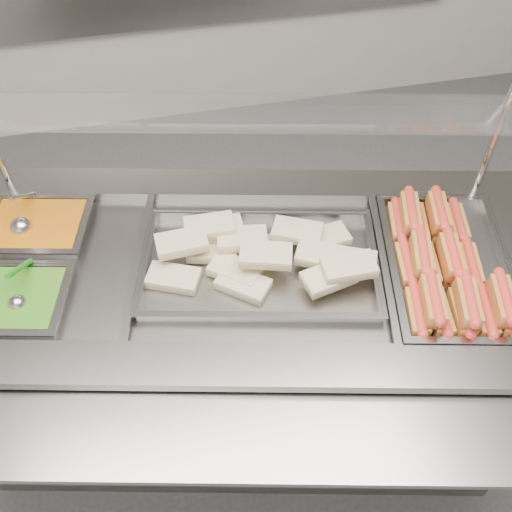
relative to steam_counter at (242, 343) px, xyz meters
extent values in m
cube|color=slate|center=(0.00, 0.00, -0.01)|extent=(1.86, 1.10, 0.84)
cube|color=gray|center=(-0.08, -0.33, 0.42)|extent=(1.80, 0.53, 0.03)
cube|color=gray|center=(0.08, 0.33, 0.42)|extent=(1.80, 0.53, 0.03)
cube|color=black|center=(0.00, 0.00, 0.31)|extent=(1.65, 0.89, 0.02)
cube|color=gray|center=(0.41, -0.09, 0.43)|extent=(0.14, 0.54, 0.01)
cube|color=gray|center=(-0.28, 0.06, 0.43)|extent=(0.14, 0.54, 0.01)
cube|color=gray|center=(-0.11, -0.49, 0.39)|extent=(1.75, 0.62, 0.02)
cylinder|color=silver|center=(0.81, 0.14, 0.65)|extent=(0.02, 0.02, 0.43)
cube|color=silver|center=(0.04, 0.19, 0.81)|extent=(1.62, 0.63, 0.08)
cube|color=#AA4A09|center=(-0.58, 0.28, 0.40)|extent=(0.31, 0.27, 0.09)
cube|color=#246910|center=(-0.64, 0.00, 0.40)|extent=(0.31, 0.27, 0.09)
cube|color=#945D1F|center=(0.43, -0.27, 0.42)|extent=(0.08, 0.15, 0.05)
cylinder|color=red|center=(0.43, -0.27, 0.44)|extent=(0.07, 0.16, 0.03)
cube|color=#945D1F|center=(0.47, -0.11, 0.42)|extent=(0.08, 0.15, 0.05)
cylinder|color=red|center=(0.47, -0.11, 0.44)|extent=(0.06, 0.16, 0.03)
cube|color=#945D1F|center=(0.51, 0.06, 0.42)|extent=(0.09, 0.15, 0.05)
cylinder|color=red|center=(0.51, 0.06, 0.44)|extent=(0.07, 0.16, 0.03)
cube|color=#945D1F|center=(0.49, -0.29, 0.42)|extent=(0.08, 0.15, 0.05)
cylinder|color=red|center=(0.49, -0.29, 0.44)|extent=(0.06, 0.16, 0.03)
cube|color=#945D1F|center=(0.53, -0.12, 0.42)|extent=(0.08, 0.15, 0.05)
cylinder|color=red|center=(0.53, -0.12, 0.44)|extent=(0.06, 0.16, 0.03)
cube|color=#945D1F|center=(0.57, 0.04, 0.42)|extent=(0.09, 0.15, 0.05)
cylinder|color=red|center=(0.57, 0.04, 0.44)|extent=(0.07, 0.16, 0.03)
cube|color=#945D1F|center=(0.55, -0.30, 0.42)|extent=(0.08, 0.15, 0.05)
cylinder|color=red|center=(0.55, -0.30, 0.44)|extent=(0.06, 0.16, 0.03)
cube|color=#945D1F|center=(0.59, -0.13, 0.42)|extent=(0.08, 0.15, 0.05)
cylinder|color=red|center=(0.59, -0.13, 0.44)|extent=(0.07, 0.16, 0.03)
cube|color=#945D1F|center=(0.63, 0.03, 0.42)|extent=(0.08, 0.15, 0.05)
cylinder|color=red|center=(0.63, 0.03, 0.44)|extent=(0.07, 0.16, 0.03)
cube|color=#945D1F|center=(0.61, -0.31, 0.42)|extent=(0.08, 0.15, 0.05)
cylinder|color=red|center=(0.61, -0.31, 0.44)|extent=(0.07, 0.16, 0.03)
cube|color=#945D1F|center=(0.65, -0.15, 0.42)|extent=(0.09, 0.15, 0.05)
cylinder|color=red|center=(0.65, -0.15, 0.44)|extent=(0.07, 0.16, 0.03)
cube|color=#945D1F|center=(0.69, 0.02, 0.42)|extent=(0.08, 0.15, 0.05)
cylinder|color=red|center=(0.69, 0.02, 0.44)|extent=(0.07, 0.16, 0.03)
cube|color=#945D1F|center=(0.67, -0.33, 0.42)|extent=(0.09, 0.15, 0.05)
cylinder|color=red|center=(0.67, -0.33, 0.44)|extent=(0.07, 0.16, 0.03)
cube|color=#945D1F|center=(0.47, -0.27, 0.47)|extent=(0.08, 0.15, 0.05)
cylinder|color=red|center=(0.47, -0.27, 0.49)|extent=(0.07, 0.16, 0.03)
cube|color=#945D1F|center=(0.50, -0.12, 0.47)|extent=(0.09, 0.15, 0.05)
cylinder|color=red|center=(0.50, -0.12, 0.49)|extent=(0.08, 0.16, 0.03)
cube|color=#945D1F|center=(0.54, 0.05, 0.47)|extent=(0.09, 0.15, 0.05)
cylinder|color=red|center=(0.54, 0.05, 0.49)|extent=(0.07, 0.16, 0.03)
cube|color=#945D1F|center=(0.56, -0.30, 0.47)|extent=(0.09, 0.15, 0.05)
cylinder|color=red|center=(0.56, -0.30, 0.49)|extent=(0.07, 0.16, 0.03)
cube|color=#945D1F|center=(0.58, -0.14, 0.47)|extent=(0.08, 0.15, 0.05)
cylinder|color=red|center=(0.58, -0.14, 0.49)|extent=(0.07, 0.16, 0.03)
cube|color=#945D1F|center=(0.62, 0.03, 0.47)|extent=(0.09, 0.15, 0.05)
cylinder|color=red|center=(0.62, 0.03, 0.49)|extent=(0.07, 0.16, 0.03)
cube|color=#945D1F|center=(0.65, -0.31, 0.47)|extent=(0.09, 0.15, 0.05)
cylinder|color=red|center=(0.65, -0.31, 0.49)|extent=(0.07, 0.16, 0.03)
cube|color=#CFC08B|center=(0.30, -0.07, 0.43)|extent=(0.16, 0.11, 0.03)
cube|color=#CFC08B|center=(-0.07, 0.06, 0.43)|extent=(0.16, 0.12, 0.03)
cube|color=#CFC08B|center=(-0.02, -0.03, 0.43)|extent=(0.16, 0.15, 0.03)
cube|color=#CFC08B|center=(-0.19, -0.02, 0.43)|extent=(0.17, 0.13, 0.03)
cube|color=#CFC08B|center=(0.07, 0.05, 0.43)|extent=(0.16, 0.15, 0.03)
cube|color=#CFC08B|center=(0.00, -0.08, 0.43)|extent=(0.16, 0.15, 0.03)
cube|color=#CFC08B|center=(0.27, 0.03, 0.43)|extent=(0.15, 0.10, 0.03)
cube|color=#CFC08B|center=(0.08, 0.05, 0.43)|extent=(0.16, 0.12, 0.03)
cube|color=#CFC08B|center=(-0.04, 0.11, 0.46)|extent=(0.15, 0.08, 0.03)
cube|color=#CFC08B|center=(0.30, -0.09, 0.46)|extent=(0.17, 0.13, 0.03)
cube|color=#CFC08B|center=(0.23, -0.05, 0.46)|extent=(0.17, 0.14, 0.03)
cube|color=#CFC08B|center=(0.02, 0.06, 0.46)|extent=(0.16, 0.10, 0.03)
cube|color=#CFC08B|center=(0.23, -0.13, 0.46)|extent=(0.16, 0.11, 0.03)
cube|color=#CFC08B|center=(0.19, 0.05, 0.46)|extent=(0.17, 0.14, 0.03)
cube|color=#CFC08B|center=(0.28, -0.13, 0.49)|extent=(0.15, 0.08, 0.03)
cube|color=#CFC08B|center=(-0.15, 0.06, 0.48)|extent=(0.15, 0.09, 0.03)
cube|color=#CFC08B|center=(-0.07, 0.11, 0.48)|extent=(0.15, 0.08, 0.03)
cube|color=#CFC08B|center=(0.07, -0.04, 0.49)|extent=(0.16, 0.12, 0.03)
sphere|color=#B6B7BB|center=(-0.62, 0.27, 0.44)|extent=(0.07, 0.07, 0.07)
cylinder|color=#B6B7BB|center=(-0.60, 0.34, 0.50)|extent=(0.04, 0.14, 0.11)
sphere|color=#B6B7BB|center=(-0.62, -0.02, 0.43)|extent=(0.05, 0.05, 0.05)
cylinder|color=#177D16|center=(-0.60, 0.05, 0.49)|extent=(0.05, 0.14, 0.10)
camera|label=1|loc=(-0.18, -1.05, 1.68)|focal=40.00mm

